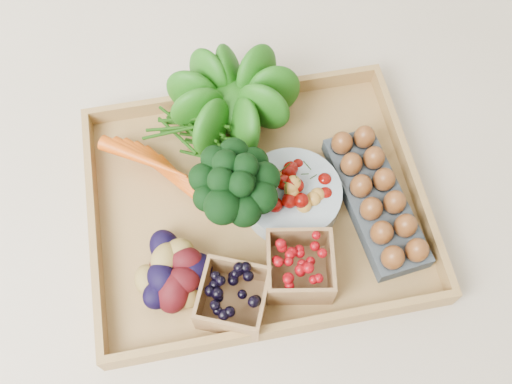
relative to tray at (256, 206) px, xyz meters
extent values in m
plane|color=beige|center=(0.00, 0.00, -0.01)|extent=(4.00, 4.00, 0.00)
cube|color=#AB8247|center=(0.00, 0.00, 0.00)|extent=(0.55, 0.45, 0.01)
sphere|color=#164D0C|center=(-0.01, 0.18, 0.08)|extent=(0.15, 0.15, 0.15)
cylinder|color=#8C9EA5|center=(0.06, -0.01, 0.03)|extent=(0.16, 0.16, 0.04)
cube|color=#3D474E|center=(0.19, -0.04, 0.02)|extent=(0.12, 0.27, 0.03)
cube|color=black|center=(-0.07, -0.16, 0.04)|extent=(0.13, 0.13, 0.07)
cube|color=maroon|center=(0.04, -0.13, 0.04)|extent=(0.12, 0.12, 0.07)
camera|label=1|loc=(-0.08, -0.41, 0.88)|focal=40.00mm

